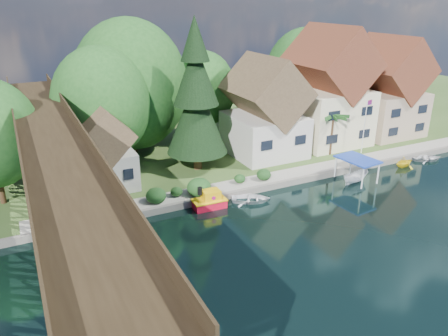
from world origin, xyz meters
The scene contains 19 objects.
ground centered at (0.00, 0.00, 0.00)m, with size 140.00×140.00×0.00m, color black.
bank centered at (0.00, 34.00, 0.25)m, with size 140.00×52.00×0.50m, color #355120.
seawall centered at (4.00, 8.00, 0.31)m, with size 60.00×0.40×0.62m, color slate.
promenade centered at (6.00, 9.30, 0.53)m, with size 50.00×2.60×0.06m, color gray.
trestle_bridge centered at (-16.00, 5.17, 5.35)m, with size 4.12×44.18×9.30m.
house_left centered at (7.00, 16.00, 5.14)m, with size 7.64×8.64×11.02m.
house_center centered at (16.00, 16.50, 6.42)m, with size 8.65×9.18×13.89m.
house_right centered at (25.00, 16.00, 5.78)m, with size 8.15×8.64×12.45m.
shed centered at (-11.00, 14.50, 3.83)m, with size 5.09×5.40×7.85m.
bg_trees centered at (1.00, 21.25, 7.29)m, with size 49.90×13.30×10.57m.
shrubs centered at (-4.60, 9.26, 1.23)m, with size 15.76×2.47×1.70m.
conifer centered at (-1.60, 14.98, 7.84)m, with size 6.19×6.19×15.25m.
palm_tree centered at (13.57, 12.39, 4.83)m, with size 3.80×3.80×4.97m.
flagpole centered at (17.26, 11.13, 4.28)m, with size 0.94×0.30×6.17m.
tugboat centered at (-3.82, 7.12, 0.64)m, with size 3.00×1.72×2.13m.
boat_white_a centered at (0.02, 6.54, 0.36)m, with size 2.51×3.51×0.73m, color white.
boat_canopy centered at (11.47, 5.72, 1.09)m, with size 3.30×4.23×2.54m.
boat_yellow centered at (19.18, 6.68, 0.65)m, with size 2.12×2.46×1.29m, color yellow.
boat_white_b centered at (23.09, 6.96, 0.34)m, with size 2.35×3.29×0.68m, color silver.
Camera 1 is at (-17.89, -24.28, 17.43)m, focal length 35.00 mm.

